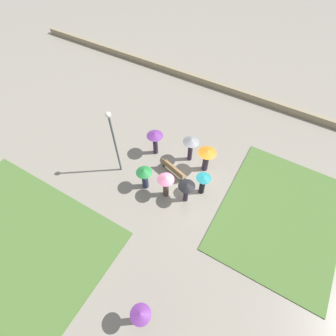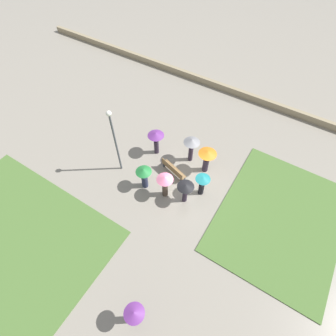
{
  "view_description": "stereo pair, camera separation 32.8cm",
  "coord_description": "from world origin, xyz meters",
  "views": [
    {
      "loc": [
        -3.54,
        8.6,
        14.26
      ],
      "look_at": [
        1.59,
        -0.22,
        0.7
      ],
      "focal_mm": 28.0,
      "sensor_mm": 36.0,
      "label": 1
    },
    {
      "loc": [
        -3.82,
        8.43,
        14.26
      ],
      "look_at": [
        1.59,
        -0.22,
        0.7
      ],
      "focal_mm": 28.0,
      "sensor_mm": 36.0,
      "label": 2
    }
  ],
  "objects": [
    {
      "name": "crowd_person_purple",
      "position": [
        3.31,
        -1.45,
        1.43
      ],
      "size": [
        1.11,
        1.11,
        1.93
      ],
      "rotation": [
        0.0,
        0.0,
        1.0
      ],
      "color": "#2D2333",
      "rests_on": "ground_plane"
    },
    {
      "name": "crowd_person_orange",
      "position": [
        -0.31,
        -1.86,
        1.33
      ],
      "size": [
        1.17,
        1.17,
        1.9
      ],
      "rotation": [
        0.0,
        0.0,
        3.22
      ],
      "color": "#2D2333",
      "rests_on": "ground_plane"
    },
    {
      "name": "lamp_post",
      "position": [
        4.55,
        1.02,
        3.17
      ],
      "size": [
        0.32,
        0.32,
        5.02
      ],
      "color": "#474C51",
      "rests_on": "ground_plane"
    },
    {
      "name": "crowd_person_grey",
      "position": [
        0.97,
        -2.13,
        1.54
      ],
      "size": [
        1.08,
        1.08,
        2.03
      ],
      "rotation": [
        0.0,
        0.0,
        0.99
      ],
      "color": "#2D2333",
      "rests_on": "ground_plane"
    },
    {
      "name": "parapet_wall",
      "position": [
        0.0,
        -10.52,
        0.28
      ],
      "size": [
        45.0,
        0.35,
        0.56
      ],
      "color": "gray",
      "rests_on": "ground_plane"
    },
    {
      "name": "crowd_person_black",
      "position": [
        -0.32,
        0.91,
        1.27
      ],
      "size": [
        1.01,
        1.01,
        1.72
      ],
      "rotation": [
        0.0,
        0.0,
        5.5
      ],
      "color": "#2D2333",
      "rests_on": "ground_plane"
    },
    {
      "name": "crowd_person_pink",
      "position": [
        0.92,
        1.19,
        1.34
      ],
      "size": [
        1.01,
        1.01,
        1.91
      ],
      "rotation": [
        0.0,
        0.0,
        3.6
      ],
      "color": "#47382D",
      "rests_on": "ground_plane"
    },
    {
      "name": "crowd_person_green",
      "position": [
        2.36,
        1.32,
        1.19
      ],
      "size": [
        0.99,
        0.99,
        1.77
      ],
      "rotation": [
        0.0,
        0.0,
        3.66
      ],
      "color": "#282D47",
      "rests_on": "ground_plane"
    },
    {
      "name": "ground_plane",
      "position": [
        0.0,
        0.0,
        0.0
      ],
      "size": [
        90.0,
        90.0,
        0.0
      ],
      "primitive_type": "plane",
      "color": "gray"
    },
    {
      "name": "crowd_person_teal",
      "position": [
        -0.92,
        -0.11,
        1.15
      ],
      "size": [
        0.91,
        0.91,
        1.72
      ],
      "rotation": [
        0.0,
        0.0,
        2.91
      ],
      "color": "black",
      "rests_on": "ground_plane"
    },
    {
      "name": "lawn_patch_near",
      "position": [
        -5.76,
        -1.02,
        0.03
      ],
      "size": [
        6.72,
        8.78,
        0.06
      ],
      "color": "#4C7033",
      "rests_on": "ground_plane"
    },
    {
      "name": "park_bench",
      "position": [
        1.33,
        -0.44,
        0.48
      ],
      "size": [
        1.97,
        0.94,
        0.9
      ],
      "rotation": [
        0.0,
        0.0,
        -0.28
      ],
      "color": "brown",
      "rests_on": "ground_plane"
    },
    {
      "name": "lone_walker_far_path",
      "position": [
        -1.69,
        7.72,
        1.32
      ],
      "size": [
        0.92,
        0.92,
        1.93
      ],
      "rotation": [
        0.0,
        0.0,
        4.51
      ],
      "color": "#282D47",
      "rests_on": "ground_plane"
    },
    {
      "name": "lawn_patch_far",
      "position": [
        6.69,
        8.87,
        0.03
      ],
      "size": [
        10.93,
        8.93,
        0.06
      ],
      "color": "#4C7033",
      "rests_on": "ground_plane"
    }
  ]
}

